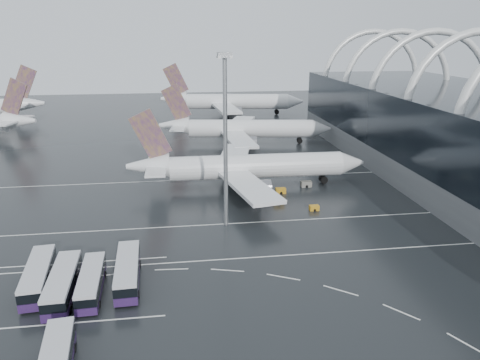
{
  "coord_description": "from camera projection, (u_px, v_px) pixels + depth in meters",
  "views": [
    {
      "loc": [
        -7.76,
        -67.25,
        33.77
      ],
      "look_at": [
        3.96,
        16.29,
        7.0
      ],
      "focal_mm": 35.0,
      "sensor_mm": 36.0,
      "label": 1
    }
  ],
  "objects": [
    {
      "name": "ground",
      "position": [
        230.0,
        253.0,
        74.72
      ],
      "size": [
        420.0,
        420.0,
        0.0
      ],
      "primitive_type": "plane",
      "color": "black",
      "rests_on": "ground"
    },
    {
      "name": "lane_marking_near",
      "position": [
        231.0,
        259.0,
        72.83
      ],
      "size": [
        120.0,
        0.25,
        0.01
      ],
      "primitive_type": "cube",
      "color": "white",
      "rests_on": "ground"
    },
    {
      "name": "lane_marking_mid",
      "position": [
        222.0,
        224.0,
        86.05
      ],
      "size": [
        120.0,
        0.25,
        0.01
      ],
      "primitive_type": "cube",
      "color": "white",
      "rests_on": "ground"
    },
    {
      "name": "lane_marking_far",
      "position": [
        210.0,
        179.0,
        112.48
      ],
      "size": [
        120.0,
        0.25,
        0.01
      ],
      "primitive_type": "cube",
      "color": "white",
      "rests_on": "ground"
    },
    {
      "name": "bus_bay_line_south",
      "position": [
        48.0,
        325.0,
        56.44
      ],
      "size": [
        28.0,
        0.25,
        0.01
      ],
      "primitive_type": "cube",
      "color": "white",
      "rests_on": "ground"
    },
    {
      "name": "bus_bay_line_north",
      "position": [
        74.0,
        263.0,
        71.54
      ],
      "size": [
        28.0,
        0.25,
        0.01
      ],
      "primitive_type": "cube",
      "color": "white",
      "rests_on": "ground"
    },
    {
      "name": "airliner_main",
      "position": [
        245.0,
        167.0,
        105.53
      ],
      "size": [
        54.04,
        47.58,
        18.36
      ],
      "rotation": [
        0.0,
        0.0,
        -0.01
      ],
      "color": "white",
      "rests_on": "ground"
    },
    {
      "name": "airliner_gate_b",
      "position": [
        242.0,
        129.0,
        146.63
      ],
      "size": [
        53.99,
        48.07,
        18.75
      ],
      "rotation": [
        0.0,
        0.0,
        -0.15
      ],
      "color": "white",
      "rests_on": "ground"
    },
    {
      "name": "airliner_gate_c",
      "position": [
        229.0,
        102.0,
        198.49
      ],
      "size": [
        60.49,
        55.31,
        21.54
      ],
      "rotation": [
        0.0,
        0.0,
        -0.14
      ],
      "color": "white",
      "rests_on": "ground"
    },
    {
      "name": "bus_row_near_a",
      "position": [
        38.0,
        276.0,
        64.11
      ],
      "size": [
        4.43,
        13.8,
        3.34
      ],
      "rotation": [
        0.0,
        0.0,
        1.67
      ],
      "color": "#291541",
      "rests_on": "ground"
    },
    {
      "name": "bus_row_near_b",
      "position": [
        63.0,
        283.0,
        62.18
      ],
      "size": [
        3.65,
        13.71,
        3.35
      ],
      "rotation": [
        0.0,
        0.0,
        1.61
      ],
      "color": "#291541",
      "rests_on": "ground"
    },
    {
      "name": "bus_row_near_c",
      "position": [
        91.0,
        282.0,
        62.95
      ],
      "size": [
        3.34,
        12.44,
        3.04
      ],
      "rotation": [
        0.0,
        0.0,
        1.61
      ],
      "color": "#291541",
      "rests_on": "ground"
    },
    {
      "name": "bus_row_near_d",
      "position": [
        128.0,
        271.0,
        65.46
      ],
      "size": [
        3.67,
        13.66,
        3.33
      ],
      "rotation": [
        0.0,
        0.0,
        1.61
      ],
      "color": "#291541",
      "rests_on": "ground"
    },
    {
      "name": "floodlight_mast",
      "position": [
        225.0,
        121.0,
        80.06
      ],
      "size": [
        2.35,
        2.35,
        30.6
      ],
      "color": "gray",
      "rests_on": "ground"
    },
    {
      "name": "gse_cart_belly_a",
      "position": [
        314.0,
        208.0,
        92.57
      ],
      "size": [
        1.88,
        1.11,
        1.03
      ],
      "primitive_type": "cube",
      "color": "#C78A1A",
      "rests_on": "ground"
    },
    {
      "name": "gse_cart_belly_b",
      "position": [
        306.0,
        184.0,
        106.64
      ],
      "size": [
        2.4,
        1.42,
        1.31
      ],
      "primitive_type": "cube",
      "color": "slate",
      "rests_on": "ground"
    },
    {
      "name": "gse_cart_belly_c",
      "position": [
        279.0,
        201.0,
        96.11
      ],
      "size": [
        2.14,
        1.27,
        1.17
      ],
      "primitive_type": "cube",
      "color": "#C78A1A",
      "rests_on": "ground"
    },
    {
      "name": "gse_cart_belly_e",
      "position": [
        281.0,
        191.0,
        102.31
      ],
      "size": [
        2.17,
        1.28,
        1.18
      ],
      "primitive_type": "cube",
      "color": "#C78A1A",
      "rests_on": "ground"
    }
  ]
}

